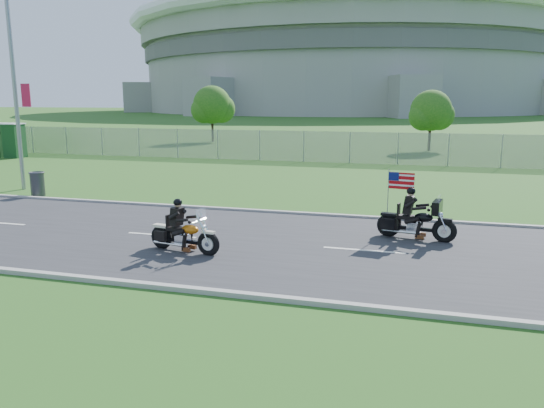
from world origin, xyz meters
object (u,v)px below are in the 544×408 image
(streetlight, at_px, (16,62))
(trash_can, at_px, (37,184))
(motorcycle_lead, at_px, (183,236))
(porta_toilet_a, at_px, (14,141))
(motorcycle_follow, at_px, (416,222))

(streetlight, height_order, trash_can, streetlight)
(streetlight, bearing_deg, motorcycle_lead, -33.82)
(porta_toilet_a, bearing_deg, motorcycle_lead, -40.71)
(motorcycle_lead, relative_size, motorcycle_follow, 0.95)
(trash_can, bearing_deg, motorcycle_follow, -11.35)
(streetlight, height_order, motorcycle_lead, streetlight)
(motorcycle_follow, xyz_separation_m, trash_can, (-15.50, 3.11, -0.04))
(motorcycle_lead, bearing_deg, porta_toilet_a, 149.96)
(streetlight, relative_size, porta_toilet_a, 4.35)
(motorcycle_lead, distance_m, motorcycle_follow, 6.67)
(trash_can, bearing_deg, porta_toilet_a, 133.90)
(streetlight, xyz_separation_m, trash_can, (1.78, -1.49, -5.14))
(streetlight, bearing_deg, porta_toilet_a, 132.91)
(streetlight, bearing_deg, trash_can, -39.81)
(motorcycle_follow, height_order, trash_can, motorcycle_follow)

